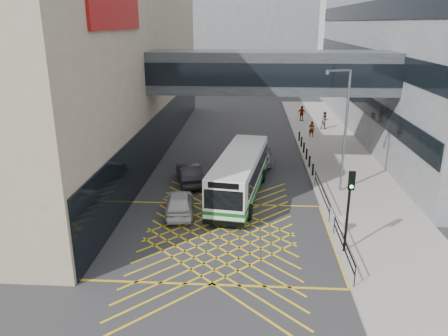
% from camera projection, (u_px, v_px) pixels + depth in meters
% --- Properties ---
extents(ground, '(120.00, 120.00, 0.00)m').
position_uv_depth(ground, '(219.00, 237.00, 23.50)').
color(ground, '#333335').
extents(building_whsmith, '(24.17, 42.00, 16.00)m').
position_uv_depth(building_whsmith, '(22.00, 59.00, 37.17)').
color(building_whsmith, tan).
rests_on(building_whsmith, ground).
extents(building_far, '(28.00, 16.00, 18.00)m').
position_uv_depth(building_far, '(232.00, 34.00, 77.56)').
color(building_far, gray).
rests_on(building_far, ground).
extents(skybridge, '(20.00, 4.10, 3.00)m').
position_uv_depth(skybridge, '(271.00, 72.00, 32.30)').
color(skybridge, '#373C41').
rests_on(skybridge, ground).
extents(pavement, '(6.00, 54.00, 0.16)m').
position_uv_depth(pavement, '(337.00, 157.00, 37.14)').
color(pavement, '#9A958C').
rests_on(pavement, ground).
extents(box_junction, '(12.00, 9.00, 0.01)m').
position_uv_depth(box_junction, '(219.00, 237.00, 23.50)').
color(box_junction, gold).
rests_on(box_junction, ground).
extents(bus, '(3.89, 10.67, 2.93)m').
position_uv_depth(bus, '(240.00, 174.00, 28.61)').
color(bus, silver).
rests_on(bus, ground).
extents(car_white, '(2.40, 4.65, 1.42)m').
position_uv_depth(car_white, '(179.00, 203.00, 26.19)').
color(car_white, silver).
rests_on(car_white, ground).
extents(car_dark, '(2.98, 4.95, 1.45)m').
position_uv_depth(car_dark, '(190.00, 174.00, 31.13)').
color(car_dark, black).
rests_on(car_dark, ground).
extents(car_silver, '(2.22, 5.05, 1.56)m').
position_uv_depth(car_silver, '(259.00, 153.00, 35.89)').
color(car_silver, '#929499').
rests_on(car_silver, ground).
extents(traffic_light, '(0.31, 0.49, 4.27)m').
position_uv_depth(traffic_light, '(349.00, 200.00, 20.79)').
color(traffic_light, black).
rests_on(traffic_light, pavement).
extents(street_lamp, '(1.79, 0.83, 8.07)m').
position_uv_depth(street_lamp, '(343.00, 124.00, 28.13)').
color(street_lamp, slate).
rests_on(street_lamp, pavement).
extents(litter_bin, '(0.48, 0.48, 0.82)m').
position_uv_depth(litter_bin, '(342.00, 224.00, 23.71)').
color(litter_bin, '#ADA89E').
rests_on(litter_bin, pavement).
extents(kerb_railings, '(0.05, 12.54, 1.00)m').
position_uv_depth(kerb_railings, '(330.00, 212.00, 24.54)').
color(kerb_railings, black).
rests_on(kerb_railings, pavement).
extents(bollards, '(0.14, 10.14, 0.90)m').
position_uv_depth(bollards, '(305.00, 151.00, 37.14)').
color(bollards, black).
rests_on(bollards, pavement).
extents(pedestrian_a, '(0.64, 0.47, 1.57)m').
position_uv_depth(pedestrian_a, '(312.00, 129.00, 43.26)').
color(pedestrian_a, gray).
rests_on(pedestrian_a, pavement).
extents(pedestrian_b, '(1.02, 0.78, 1.83)m').
position_uv_depth(pedestrian_b, '(325.00, 121.00, 46.32)').
color(pedestrian_b, gray).
rests_on(pedestrian_b, pavement).
extents(pedestrian_c, '(1.14, 0.90, 1.74)m').
position_uv_depth(pedestrian_c, '(302.00, 114.00, 50.21)').
color(pedestrian_c, gray).
rests_on(pedestrian_c, pavement).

